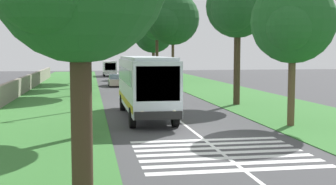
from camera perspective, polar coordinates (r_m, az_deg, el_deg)
name	(u,v)px	position (r m, az deg, el deg)	size (l,w,h in m)	color
ground	(204,139)	(21.13, 4.50, -5.87)	(160.00, 160.00, 0.00)	#424244
grass_verge_left	(49,105)	(35.46, -14.65, -1.55)	(120.00, 8.00, 0.04)	#387533
grass_verge_right	(256,101)	(37.76, 11.00, -1.09)	(120.00, 8.00, 0.04)	#387533
centre_line	(157,103)	(35.70, -1.42, -1.37)	(110.00, 0.16, 0.01)	silver
coach_bus	(145,83)	(28.01, -2.90, 1.26)	(11.16, 2.62, 3.73)	silver
zebra_crossing	(221,153)	(18.44, 6.69, -7.50)	(5.85, 6.80, 0.01)	silver
trailing_car_0	(158,86)	(45.58, -1.22, 0.86)	(4.30, 1.78, 1.43)	#B21E1E
trailing_car_1	(116,81)	(54.05, -6.48, 1.49)	(4.30, 1.78, 1.43)	#B7A893
trailing_car_2	(145,77)	(61.03, -2.92, 1.92)	(4.30, 1.78, 1.43)	gold
trailing_car_3	(135,74)	(69.34, -4.18, 2.29)	(4.30, 1.78, 1.43)	#145933
trailing_minibus_0	(110,67)	(77.16, -7.33, 3.20)	(6.00, 2.14, 2.53)	silver
roadside_tree_left_1	(85,18)	(61.42, -10.36, 9.17)	(7.92, 6.63, 11.96)	#3D2D1E
roadside_tree_left_3	(79,23)	(51.86, -11.07, 8.59)	(6.37, 5.15, 9.99)	#3D2D1E
roadside_tree_left_4	(73,15)	(42.55, -11.81, 9.44)	(8.38, 6.97, 10.96)	#4C3826
roadside_tree_right_0	(156,25)	(72.18, -1.50, 8.46)	(6.08, 5.16, 10.99)	#3D2D1E
roadside_tree_right_1	(172,20)	(63.13, 0.47, 9.09)	(8.15, 7.24, 12.18)	#4C3826
roadside_tree_right_2	(152,33)	(82.85, -1.96, 7.40)	(8.58, 7.39, 11.22)	#4C3826
roadside_tree_right_3	(290,24)	(25.57, 15.00, 8.27)	(5.42, 4.50, 7.86)	brown
roadside_tree_right_4	(236,8)	(34.96, 8.50, 10.40)	(5.74, 4.77, 9.80)	#3D2D1E
utility_pole	(87,53)	(31.80, -10.06, 4.85)	(0.24, 1.40, 7.49)	#473828
roadside_wall	(13,90)	(40.75, -18.84, 0.30)	(70.00, 0.40, 1.55)	gray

